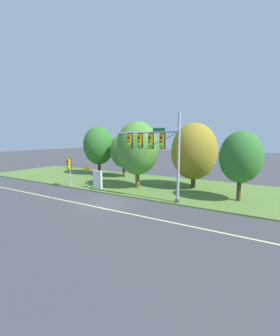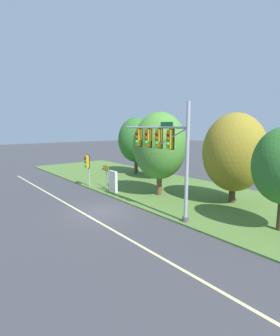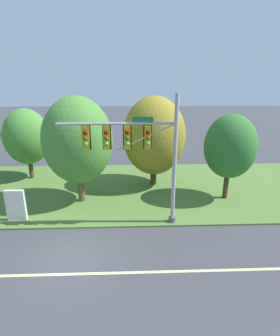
% 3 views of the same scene
% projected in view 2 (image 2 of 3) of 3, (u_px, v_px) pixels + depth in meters
% --- Properties ---
extents(ground_plane, '(160.00, 160.00, 0.00)m').
position_uv_depth(ground_plane, '(101.00, 211.00, 18.56)').
color(ground_plane, '#3D3D42').
extents(lane_stripe, '(36.00, 0.16, 0.01)m').
position_uv_depth(lane_stripe, '(86.00, 214.00, 17.82)').
color(lane_stripe, beige).
rests_on(lane_stripe, ground).
extents(grass_verge, '(48.00, 11.50, 0.10)m').
position_uv_depth(grass_verge, '(181.00, 192.00, 23.60)').
color(grass_verge, '#517533').
rests_on(grass_verge, ground).
extents(traffic_signal_mast, '(6.39, 0.49, 7.29)m').
position_uv_depth(traffic_signal_mast, '(163.00, 147.00, 17.14)').
color(traffic_signal_mast, '#9EA0A5').
rests_on(traffic_signal_mast, grass_verge).
extents(pedestrian_signal_near_kerb, '(0.46, 0.55, 3.13)m').
position_uv_depth(pedestrian_signal_near_kerb, '(87.00, 164.00, 25.42)').
color(pedestrian_signal_near_kerb, '#9EA0A5').
rests_on(pedestrian_signal_near_kerb, grass_verge).
extents(route_sign_post, '(0.99, 0.08, 2.21)m').
position_uv_depth(route_sign_post, '(106.00, 172.00, 25.05)').
color(route_sign_post, slate).
rests_on(route_sign_post, grass_verge).
extents(tree_nearest_road, '(4.39, 4.39, 6.94)m').
position_uv_depth(tree_nearest_road, '(136.00, 140.00, 32.26)').
color(tree_nearest_road, '#4C3823').
rests_on(tree_nearest_road, grass_verge).
extents(tree_left_of_mast, '(3.63, 3.63, 5.82)m').
position_uv_depth(tree_left_of_mast, '(160.00, 147.00, 28.87)').
color(tree_left_of_mast, '#4C3823').
rests_on(tree_left_of_mast, grass_verge).
extents(tree_behind_signpost, '(4.50, 4.50, 7.03)m').
position_uv_depth(tree_behind_signpost, '(160.00, 146.00, 21.96)').
color(tree_behind_signpost, brown).
rests_on(tree_behind_signpost, grass_verge).
extents(tree_mid_verge, '(4.76, 4.76, 6.87)m').
position_uv_depth(tree_mid_verge, '(234.00, 153.00, 19.77)').
color(tree_mid_verge, '#423021').
rests_on(tree_mid_verge, grass_verge).
extents(info_kiosk, '(1.10, 0.24, 1.90)m').
position_uv_depth(info_kiosk, '(113.00, 181.00, 23.51)').
color(info_kiosk, silver).
rests_on(info_kiosk, grass_verge).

